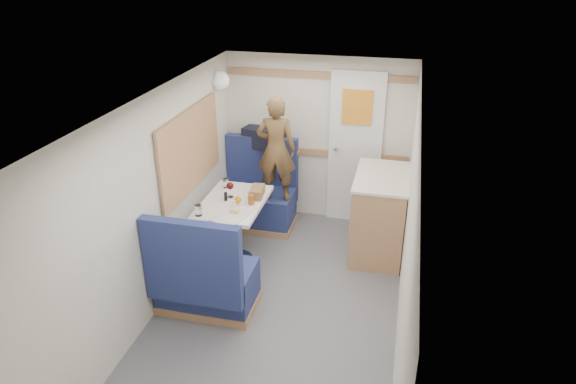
% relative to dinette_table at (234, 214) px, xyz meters
% --- Properties ---
extents(floor, '(4.50, 4.50, 0.00)m').
position_rel_dinette_table_xyz_m(floor, '(0.65, -1.00, -0.57)').
color(floor, '#515156').
rests_on(floor, ground).
extents(ceiling, '(4.50, 4.50, 0.00)m').
position_rel_dinette_table_xyz_m(ceiling, '(0.65, -1.00, 1.43)').
color(ceiling, silver).
rests_on(ceiling, wall_back).
extents(wall_back, '(2.20, 0.02, 2.00)m').
position_rel_dinette_table_xyz_m(wall_back, '(0.65, 1.25, 0.43)').
color(wall_back, silver).
rests_on(wall_back, floor).
extents(wall_left, '(0.02, 4.50, 2.00)m').
position_rel_dinette_table_xyz_m(wall_left, '(-0.45, -1.00, 0.43)').
color(wall_left, silver).
rests_on(wall_left, floor).
extents(wall_right, '(0.02, 4.50, 2.00)m').
position_rel_dinette_table_xyz_m(wall_right, '(1.75, -1.00, 0.43)').
color(wall_right, silver).
rests_on(wall_right, floor).
extents(oak_trim_low, '(2.15, 0.02, 0.08)m').
position_rel_dinette_table_xyz_m(oak_trim_low, '(0.65, 1.23, 0.28)').
color(oak_trim_low, '#A6734B').
rests_on(oak_trim_low, wall_back).
extents(oak_trim_high, '(2.15, 0.02, 0.08)m').
position_rel_dinette_table_xyz_m(oak_trim_high, '(0.65, 1.23, 1.21)').
color(oak_trim_high, '#A6734B').
rests_on(oak_trim_high, wall_back).
extents(side_window, '(0.04, 1.30, 0.72)m').
position_rel_dinette_table_xyz_m(side_window, '(-0.43, 0.00, 0.68)').
color(side_window, '#ABBCA0').
rests_on(side_window, wall_left).
extents(rear_door, '(0.62, 0.12, 1.86)m').
position_rel_dinette_table_xyz_m(rear_door, '(1.10, 1.22, 0.41)').
color(rear_door, white).
rests_on(rear_door, wall_back).
extents(dinette_table, '(0.62, 0.92, 0.72)m').
position_rel_dinette_table_xyz_m(dinette_table, '(0.00, 0.00, 0.00)').
color(dinette_table, white).
rests_on(dinette_table, floor).
extents(bench_far, '(0.90, 0.59, 1.05)m').
position_rel_dinette_table_xyz_m(bench_far, '(-0.00, 0.86, -0.27)').
color(bench_far, '#18244F').
rests_on(bench_far, floor).
extents(bench_near, '(0.90, 0.59, 1.05)m').
position_rel_dinette_table_xyz_m(bench_near, '(-0.00, -0.86, -0.27)').
color(bench_near, '#18244F').
rests_on(bench_near, floor).
extents(ledge, '(0.90, 0.14, 0.04)m').
position_rel_dinette_table_xyz_m(ledge, '(-0.00, 1.12, 0.31)').
color(ledge, '#A6734B').
rests_on(ledge, bench_far).
extents(dome_light, '(0.20, 0.20, 0.20)m').
position_rel_dinette_table_xyz_m(dome_light, '(-0.39, 0.85, 1.18)').
color(dome_light, white).
rests_on(dome_light, wall_left).
extents(galley_counter, '(0.57, 0.92, 0.92)m').
position_rel_dinette_table_xyz_m(galley_counter, '(1.47, 0.55, -0.10)').
color(galley_counter, '#A6734B').
rests_on(galley_counter, floor).
extents(person, '(0.46, 0.32, 1.21)m').
position_rel_dinette_table_xyz_m(person, '(0.28, 0.70, 0.49)').
color(person, brown).
rests_on(person, bench_far).
extents(duffel_bag, '(0.54, 0.35, 0.24)m').
position_rel_dinette_table_xyz_m(duffel_bag, '(0.02, 1.12, 0.45)').
color(duffel_bag, black).
rests_on(duffel_bag, ledge).
extents(tray, '(0.37, 0.42, 0.02)m').
position_rel_dinette_table_xyz_m(tray, '(0.09, -0.34, 0.16)').
color(tray, silver).
rests_on(tray, dinette_table).
extents(orange_fruit, '(0.07, 0.07, 0.07)m').
position_rel_dinette_table_xyz_m(orange_fruit, '(0.07, -0.06, 0.21)').
color(orange_fruit, '#D84B09').
rests_on(orange_fruit, tray).
extents(cheese_block, '(0.10, 0.06, 0.03)m').
position_rel_dinette_table_xyz_m(cheese_block, '(0.11, -0.26, 0.19)').
color(cheese_block, '#E3CF83').
rests_on(cheese_block, tray).
extents(wine_glass, '(0.08, 0.08, 0.17)m').
position_rel_dinette_table_xyz_m(wine_glass, '(-0.06, 0.08, 0.28)').
color(wine_glass, white).
rests_on(wine_glass, dinette_table).
extents(tumbler_left, '(0.07, 0.07, 0.11)m').
position_rel_dinette_table_xyz_m(tumbler_left, '(-0.23, -0.38, 0.21)').
color(tumbler_left, white).
rests_on(tumbler_left, dinette_table).
extents(tumbler_mid, '(0.06, 0.06, 0.10)m').
position_rel_dinette_table_xyz_m(tumbler_mid, '(-0.19, 0.30, 0.21)').
color(tumbler_mid, white).
rests_on(tumbler_mid, dinette_table).
extents(beer_glass, '(0.07, 0.07, 0.10)m').
position_rel_dinette_table_xyz_m(beer_glass, '(0.20, -0.02, 0.20)').
color(beer_glass, '#915115').
rests_on(beer_glass, dinette_table).
extents(pepper_grinder, '(0.03, 0.03, 0.09)m').
position_rel_dinette_table_xyz_m(pepper_grinder, '(-0.08, -0.01, 0.20)').
color(pepper_grinder, black).
rests_on(pepper_grinder, dinette_table).
extents(salt_grinder, '(0.03, 0.03, 0.08)m').
position_rel_dinette_table_xyz_m(salt_grinder, '(0.06, -0.15, 0.20)').
color(salt_grinder, white).
rests_on(salt_grinder, dinette_table).
extents(bread_loaf, '(0.15, 0.25, 0.10)m').
position_rel_dinette_table_xyz_m(bread_loaf, '(0.21, 0.17, 0.20)').
color(bread_loaf, brown).
rests_on(bread_loaf, dinette_table).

